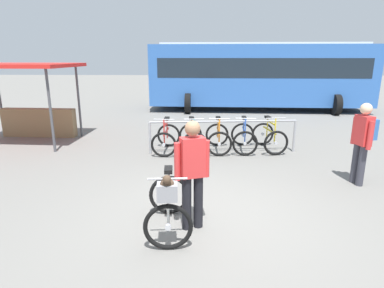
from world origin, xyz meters
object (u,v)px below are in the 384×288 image
at_px(racked_bike_blue, 244,137).
at_px(person_with_featured_bike, 192,171).
at_px(featured_bicycle, 168,203).
at_px(racked_bike_yellow, 269,137).
at_px(bus_distant, 259,73).
at_px(pedestrian_with_backpack, 363,139).
at_px(racked_bike_teal, 192,138).
at_px(racked_bike_red, 166,138).
at_px(racked_bike_orange, 218,138).
at_px(market_stall, 28,94).

bearing_deg(racked_bike_blue, person_with_featured_bike, -106.63).
bearing_deg(person_with_featured_bike, featured_bicycle, -148.32).
bearing_deg(racked_bike_yellow, bus_distant, 83.63).
relative_size(racked_bike_blue, racked_bike_yellow, 0.94).
height_order(racked_bike_blue, featured_bicycle, featured_bicycle).
bearing_deg(pedestrian_with_backpack, racked_bike_teal, 147.34).
bearing_deg(racked_bike_red, racked_bike_teal, 5.47).
relative_size(pedestrian_with_backpack, bus_distant, 0.16).
xyz_separation_m(racked_bike_teal, pedestrian_with_backpack, (3.42, -2.19, 0.57)).
xyz_separation_m(racked_bike_blue, person_with_featured_bike, (-1.25, -4.18, 0.54)).
bearing_deg(racked_bike_orange, market_stall, 169.59).
relative_size(racked_bike_blue, featured_bicycle, 0.91).
height_order(racked_bike_yellow, market_stall, market_stall).
height_order(racked_bike_teal, market_stall, market_stall).
xyz_separation_m(person_with_featured_bike, market_stall, (-5.11, 5.15, 0.49)).
bearing_deg(racked_bike_teal, racked_bike_orange, 5.47).
distance_m(racked_bike_blue, pedestrian_with_backpack, 3.13).
xyz_separation_m(racked_bike_teal, market_stall, (-4.97, 1.11, 1.03)).
bearing_deg(market_stall, racked_bike_teal, -12.57).
bearing_deg(market_stall, bus_distant, 37.80).
bearing_deg(racked_bike_orange, bus_distant, 73.02).
bearing_deg(racked_bike_blue, market_stall, 171.30).
bearing_deg(featured_bicycle, racked_bike_orange, 78.42).
distance_m(racked_bike_orange, pedestrian_with_backpack, 3.58).
height_order(racked_bike_red, bus_distant, bus_distant).
relative_size(featured_bicycle, bus_distant, 0.12).
height_order(racked_bike_orange, bus_distant, bus_distant).
height_order(racked_bike_red, market_stall, market_stall).
bearing_deg(pedestrian_with_backpack, bus_distant, 93.34).
relative_size(racked_bike_red, racked_bike_blue, 1.00).
bearing_deg(racked_bike_orange, racked_bike_yellow, 5.47).
distance_m(racked_bike_orange, bus_distant, 7.57).
bearing_deg(pedestrian_with_backpack, racked_bike_yellow, 119.04).
xyz_separation_m(racked_bike_red, racked_bike_teal, (0.70, 0.07, 0.00)).
bearing_deg(racked_bike_orange, person_with_featured_bike, -97.64).
bearing_deg(racked_bike_blue, featured_bicycle, -109.83).
bearing_deg(person_with_featured_bike, racked_bike_yellow, 65.38).
distance_m(racked_bike_blue, market_stall, 6.52).
distance_m(featured_bicycle, bus_distant, 11.91).
relative_size(racked_bike_blue, person_with_featured_bike, 0.68).
xyz_separation_m(racked_bike_teal, racked_bike_orange, (0.70, 0.07, -0.00)).
distance_m(racked_bike_teal, bus_distant, 7.86).
bearing_deg(featured_bicycle, bus_distant, 75.03).
height_order(racked_bike_red, racked_bike_yellow, same).
relative_size(person_with_featured_bike, market_stall, 0.52).
xyz_separation_m(racked_bike_teal, person_with_featured_bike, (0.15, -4.05, 0.54)).
bearing_deg(person_with_featured_bike, racked_bike_orange, 82.36).
relative_size(racked_bike_teal, racked_bike_yellow, 0.99).
relative_size(racked_bike_red, featured_bicycle, 0.91).
xyz_separation_m(racked_bike_orange, featured_bicycle, (-0.88, -4.32, 0.12)).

